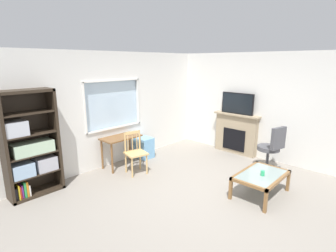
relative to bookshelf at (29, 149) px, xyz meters
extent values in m
cube|color=gray|center=(2.01, -2.26, -0.87)|extent=(6.15, 5.99, 0.02)
cube|color=silver|center=(2.01, 0.24, -0.44)|extent=(5.15, 0.12, 0.84)
cube|color=silver|center=(2.01, 0.24, 1.40)|extent=(5.15, 0.12, 0.62)
cube|color=silver|center=(0.32, 0.24, 0.53)|extent=(1.77, 0.12, 1.11)
cube|color=silver|center=(3.62, 0.24, 0.53)|extent=(1.93, 0.12, 1.11)
cube|color=silver|center=(1.93, 0.25, 0.53)|extent=(1.45, 0.02, 1.11)
cube|color=white|center=(1.93, 0.18, -0.01)|extent=(1.51, 0.06, 0.03)
cube|color=white|center=(1.93, 0.18, 1.07)|extent=(1.51, 0.06, 0.03)
cube|color=white|center=(1.21, 0.18, 0.53)|extent=(0.03, 0.06, 1.11)
cube|color=white|center=(2.66, 0.18, 0.53)|extent=(0.03, 0.06, 1.11)
cube|color=silver|center=(4.64, -2.26, 0.42)|extent=(0.12, 5.19, 2.57)
cube|color=#2D2319|center=(-0.39, -0.01, 0.09)|extent=(0.05, 0.38, 1.89)
cube|color=#2D2319|center=(0.46, -0.01, 0.09)|extent=(0.05, 0.38, 1.89)
cube|color=#2D2319|center=(0.03, -0.01, 1.01)|extent=(0.90, 0.38, 0.05)
cube|color=#2D2319|center=(0.03, -0.01, -0.84)|extent=(0.90, 0.38, 0.05)
cube|color=#2D2319|center=(0.03, 0.17, 0.09)|extent=(0.90, 0.02, 1.89)
cube|color=#2D2319|center=(0.03, -0.01, -0.47)|extent=(0.85, 0.36, 0.02)
cube|color=#2D2319|center=(0.03, -0.01, -0.10)|extent=(0.85, 0.36, 0.02)
cube|color=#2D2319|center=(0.03, -0.01, 0.27)|extent=(0.85, 0.36, 0.02)
cube|color=#2D2319|center=(0.03, -0.01, 0.64)|extent=(0.85, 0.36, 0.02)
cube|color=#9EBCDB|center=(-0.17, -0.02, -0.33)|extent=(0.35, 0.33, 0.24)
cube|color=#B2B2BC|center=(0.23, -0.02, -0.33)|extent=(0.34, 0.32, 0.25)
cube|color=#B7D6B2|center=(0.04, -0.02, 0.02)|extent=(0.66, 0.33, 0.21)
cube|color=silver|center=(-0.19, -0.02, 0.41)|extent=(0.36, 0.31, 0.25)
cube|color=black|center=(-0.34, -0.03, -0.71)|extent=(0.04, 0.24, 0.21)
cube|color=yellow|center=(-0.30, -0.03, -0.68)|extent=(0.02, 0.28, 0.26)
cube|color=red|center=(-0.27, -0.03, -0.70)|extent=(0.02, 0.25, 0.22)
cube|color=purple|center=(-0.24, -0.03, -0.69)|extent=(0.02, 0.22, 0.23)
cube|color=green|center=(-0.20, -0.03, -0.67)|extent=(0.03, 0.26, 0.28)
cube|color=orange|center=(-0.16, -0.03, -0.67)|extent=(0.03, 0.25, 0.27)
cube|color=white|center=(-0.13, -0.03, -0.71)|extent=(0.02, 0.26, 0.20)
cube|color=brown|center=(1.88, -0.11, -0.17)|extent=(0.88, 0.48, 0.03)
cylinder|color=brown|center=(1.49, -0.30, -0.52)|extent=(0.04, 0.04, 0.67)
cylinder|color=brown|center=(2.28, -0.30, -0.52)|extent=(0.04, 0.04, 0.67)
cylinder|color=brown|center=(1.49, 0.08, -0.52)|extent=(0.04, 0.04, 0.67)
cylinder|color=brown|center=(2.28, 0.08, -0.52)|extent=(0.04, 0.04, 0.67)
cube|color=tan|center=(1.85, -0.66, -0.41)|extent=(0.51, 0.49, 0.04)
cylinder|color=tan|center=(1.65, -0.77, -0.64)|extent=(0.04, 0.04, 0.43)
cylinder|color=tan|center=(1.98, -0.86, -0.64)|extent=(0.04, 0.04, 0.43)
cylinder|color=tan|center=(1.73, -0.46, -0.64)|extent=(0.04, 0.04, 0.43)
cylinder|color=tan|center=(2.06, -0.55, -0.64)|extent=(0.04, 0.04, 0.43)
cylinder|color=tan|center=(1.73, -0.46, -0.19)|extent=(0.04, 0.04, 0.45)
cylinder|color=tan|center=(2.06, -0.55, -0.19)|extent=(0.04, 0.04, 0.45)
cube|color=tan|center=(1.89, -0.51, 0.01)|extent=(0.36, 0.12, 0.06)
cylinder|color=tan|center=(1.79, -0.48, -0.22)|extent=(0.02, 0.02, 0.35)
cylinder|color=tan|center=(1.89, -0.51, -0.22)|extent=(0.02, 0.02, 0.35)
cylinder|color=tan|center=(1.99, -0.53, -0.22)|extent=(0.02, 0.02, 0.35)
cube|color=#72ADDB|center=(2.61, -0.06, -0.60)|extent=(0.35, 0.40, 0.51)
cube|color=tan|center=(4.49, -1.55, -0.36)|extent=(0.18, 1.11, 1.01)
cube|color=black|center=(4.40, -1.55, -0.48)|extent=(0.03, 0.61, 0.55)
cube|color=tan|center=(4.47, -1.55, 0.17)|extent=(0.26, 1.21, 0.04)
cube|color=black|center=(4.47, -1.55, 0.45)|extent=(0.05, 0.86, 0.53)
cube|color=black|center=(4.44, -1.55, 0.45)|extent=(0.01, 0.81, 0.48)
cylinder|color=#4C4C51|center=(4.03, -2.60, -0.38)|extent=(0.48, 0.48, 0.09)
cube|color=#4C4C51|center=(3.98, -2.82, -0.10)|extent=(0.41, 0.18, 0.48)
cylinder|color=#38383D|center=(4.03, -2.60, -0.62)|extent=(0.06, 0.06, 0.42)
cube|color=#38383D|center=(3.90, -2.57, -0.83)|extent=(0.28, 0.11, 0.03)
cylinder|color=#38383D|center=(3.76, -2.53, -0.84)|extent=(0.05, 0.05, 0.05)
cube|color=#38383D|center=(3.96, -2.72, -0.83)|extent=(0.18, 0.25, 0.03)
cylinder|color=#38383D|center=(3.88, -2.84, -0.84)|extent=(0.05, 0.05, 0.05)
cube|color=#38383D|center=(4.12, -2.71, -0.83)|extent=(0.20, 0.24, 0.03)
cylinder|color=#38383D|center=(4.21, -2.82, -0.84)|extent=(0.05, 0.05, 0.05)
cube|color=#38383D|center=(4.16, -2.55, -0.83)|extent=(0.27, 0.13, 0.03)
cylinder|color=#38383D|center=(4.29, -2.50, -0.84)|extent=(0.05, 0.05, 0.05)
cube|color=#38383D|center=(4.03, -2.46, -0.83)|extent=(0.05, 0.28, 0.03)
cylinder|color=#38383D|center=(4.02, -2.32, -0.84)|extent=(0.05, 0.05, 0.05)
cube|color=#8C9E99|center=(2.77, -3.01, -0.47)|extent=(0.95, 0.57, 0.02)
cube|color=brown|center=(2.77, -3.33, -0.48)|extent=(1.05, 0.05, 0.05)
cube|color=brown|center=(2.77, -2.70, -0.48)|extent=(1.05, 0.05, 0.05)
cube|color=brown|center=(2.27, -3.01, -0.48)|extent=(0.05, 0.67, 0.05)
cube|color=brown|center=(3.26, -3.01, -0.48)|extent=(0.05, 0.67, 0.05)
cube|color=brown|center=(2.27, -3.33, -0.68)|extent=(0.05, 0.05, 0.35)
cube|color=brown|center=(3.26, -3.33, -0.68)|extent=(0.05, 0.05, 0.35)
cube|color=brown|center=(2.27, -2.70, -0.68)|extent=(0.05, 0.05, 0.35)
cube|color=brown|center=(3.26, -2.70, -0.68)|extent=(0.05, 0.05, 0.35)
cylinder|color=#33B770|center=(2.72, -3.05, -0.41)|extent=(0.07, 0.07, 0.09)
camera|label=1|loc=(-1.51, -4.75, 1.49)|focal=28.01mm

